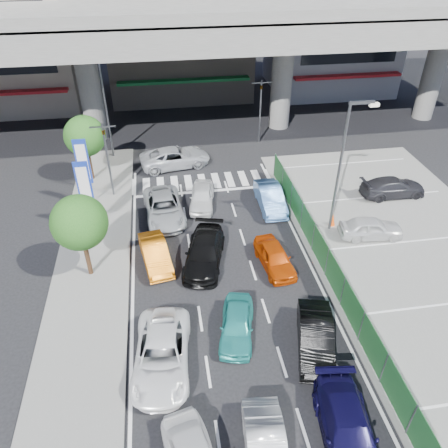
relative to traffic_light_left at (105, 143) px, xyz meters
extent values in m
plane|color=black|center=(6.20, -12.00, -3.94)|extent=(120.00, 120.00, 0.00)
cube|color=slate|center=(17.20, -10.00, -3.91)|extent=(12.00, 28.00, 0.06)
cube|color=slate|center=(-0.80, -8.00, -3.88)|extent=(4.00, 30.00, 0.12)
cylinder|color=#61615C|center=(-1.80, 10.00, 0.06)|extent=(1.80, 1.80, 8.00)
cylinder|color=#61615C|center=(14.20, 10.00, 0.06)|extent=(1.80, 1.80, 8.00)
cylinder|color=#61615C|center=(28.20, 10.00, 0.06)|extent=(1.80, 1.80, 8.00)
cube|color=#61615C|center=(6.20, 10.00, 5.06)|extent=(64.00, 14.00, 2.00)
cube|color=#61615C|center=(6.20, 3.20, 6.36)|extent=(64.00, 0.40, 0.90)
cube|color=#9F9280|center=(-9.80, 20.00, 2.56)|extent=(12.00, 10.00, 13.00)
cube|color=#AA141B|center=(-9.80, 14.90, -1.14)|extent=(10.80, 1.60, 0.25)
cube|color=gray|center=(6.20, 21.00, 3.56)|extent=(14.00, 10.00, 15.00)
cube|color=#156A2F|center=(6.20, 15.90, -1.14)|extent=(12.60, 1.60, 0.25)
cube|color=black|center=(6.20, 15.98, 4.31)|extent=(11.20, 0.10, 6.75)
cube|color=gray|center=(22.20, 20.00, 2.06)|extent=(12.00, 10.00, 12.00)
cube|color=#AA141B|center=(22.20, 14.90, -1.14)|extent=(10.80, 1.60, 0.25)
cube|color=black|center=(22.20, 14.98, 2.66)|extent=(9.60, 0.10, 5.40)
cylinder|color=#595B60|center=(0.00, 0.00, -1.34)|extent=(0.14, 0.14, 5.20)
cube|color=#595B60|center=(0.00, 0.00, 1.06)|extent=(1.60, 0.08, 0.08)
imported|color=black|center=(0.00, 0.00, 0.76)|extent=(0.26, 1.24, 0.50)
cylinder|color=#595B60|center=(11.70, 7.00, -1.34)|extent=(0.14, 0.14, 5.20)
cube|color=#595B60|center=(11.70, 7.00, 1.06)|extent=(1.60, 0.08, 0.08)
imported|color=black|center=(11.70, 7.00, 0.76)|extent=(0.26, 1.24, 0.50)
cylinder|color=#595B60|center=(13.20, -6.00, 0.06)|extent=(0.16, 0.16, 8.00)
cube|color=#595B60|center=(13.80, -6.00, 3.96)|extent=(1.40, 0.15, 0.15)
cube|color=silver|center=(14.50, -6.00, 3.81)|extent=(0.50, 0.22, 0.18)
cylinder|color=#595B60|center=(-0.30, 6.00, 0.06)|extent=(0.16, 0.16, 8.00)
cube|color=#595B60|center=(0.30, 6.00, 3.96)|extent=(1.40, 0.15, 0.15)
cube|color=silver|center=(1.00, 6.00, 3.81)|extent=(0.50, 0.22, 0.18)
cylinder|color=#595B60|center=(-1.00, -4.00, -2.84)|extent=(0.10, 0.10, 2.20)
cube|color=#152E96|center=(-1.00, -4.00, -0.74)|extent=(0.80, 0.12, 3.00)
cube|color=white|center=(-1.00, -4.07, -0.74)|extent=(0.60, 0.02, 2.40)
cylinder|color=#595B60|center=(-1.40, -1.00, -2.84)|extent=(0.10, 0.10, 2.20)
cube|color=#152E96|center=(-1.40, -1.00, -0.74)|extent=(0.80, 0.12, 3.00)
cube|color=white|center=(-1.40, -1.07, -0.74)|extent=(0.60, 0.02, 2.40)
cylinder|color=#382314|center=(-0.80, -8.00, -2.74)|extent=(0.24, 0.24, 2.40)
sphere|color=#194814|center=(-0.80, -8.00, -0.54)|extent=(2.80, 2.80, 2.80)
cylinder|color=#382314|center=(-1.60, 2.50, -2.74)|extent=(0.24, 0.24, 2.40)
sphere|color=#194814|center=(-1.60, 2.50, -0.54)|extent=(2.80, 2.80, 2.80)
imported|color=black|center=(9.17, -18.71, -3.27)|extent=(2.40, 4.78, 1.33)
imported|color=white|center=(2.74, -14.36, -3.25)|extent=(2.80, 5.18, 1.38)
imported|color=teal|center=(6.15, -13.17, -3.32)|extent=(2.27, 3.87, 1.24)
imported|color=black|center=(9.40, -14.48, -3.25)|extent=(2.45, 4.37, 1.36)
imported|color=orange|center=(2.66, -7.57, -3.31)|extent=(1.93, 3.95, 1.25)
imported|color=black|center=(5.30, -7.90, -3.25)|extent=(3.07, 5.09, 1.38)
imported|color=#C24006|center=(9.01, -8.83, -3.32)|extent=(1.88, 3.79, 1.24)
imported|color=#A1A5A8|center=(3.31, -3.12, -3.25)|extent=(2.67, 5.13, 1.38)
imported|color=silver|center=(5.83, -2.07, -3.30)|extent=(2.12, 3.95, 1.28)
imported|color=#5082C6|center=(10.20, -3.01, -3.25)|extent=(1.50, 4.20, 1.38)
imported|color=#B8BAC0|center=(4.46, 3.71, -3.21)|extent=(5.55, 3.22, 1.45)
imported|color=silver|center=(15.25, -7.17, -3.24)|extent=(3.85, 1.90, 1.26)
imported|color=#29292E|center=(18.73, -2.96, -3.24)|extent=(4.41, 1.82, 1.28)
cone|color=#F74F0D|center=(13.47, -5.66, -3.49)|extent=(0.44, 0.44, 0.78)
camera|label=1|loc=(3.51, -26.34, 11.76)|focal=35.00mm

